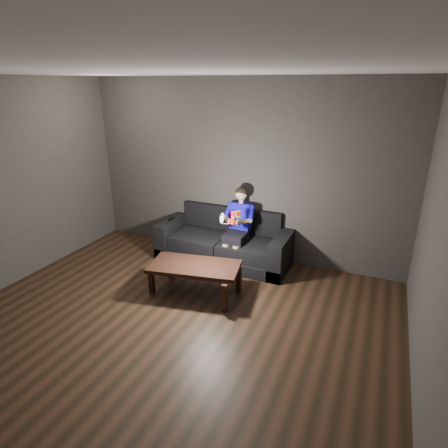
% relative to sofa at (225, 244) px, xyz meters
% --- Properties ---
extents(floor, '(5.00, 5.00, 0.00)m').
position_rel_sofa_xyz_m(floor, '(0.11, -2.20, -0.26)').
color(floor, black).
rests_on(floor, ground).
extents(back_wall, '(5.00, 0.04, 2.70)m').
position_rel_sofa_xyz_m(back_wall, '(0.11, 0.30, 1.09)').
color(back_wall, '#3A3733').
rests_on(back_wall, ground).
extents(right_wall, '(0.04, 5.00, 2.70)m').
position_rel_sofa_xyz_m(right_wall, '(2.61, -2.20, 1.09)').
color(right_wall, '#3A3733').
rests_on(right_wall, ground).
extents(ceiling, '(5.00, 5.00, 0.02)m').
position_rel_sofa_xyz_m(ceiling, '(0.11, -2.20, 2.44)').
color(ceiling, silver).
rests_on(ceiling, back_wall).
extents(sofa, '(2.03, 0.88, 0.78)m').
position_rel_sofa_xyz_m(sofa, '(0.00, 0.00, 0.00)').
color(sofa, black).
rests_on(sofa, floor).
extents(child, '(0.45, 0.55, 1.11)m').
position_rel_sofa_xyz_m(child, '(0.23, -0.05, 0.43)').
color(child, black).
rests_on(child, sofa).
extents(wii_remote_red, '(0.06, 0.08, 0.19)m').
position_rel_sofa_xyz_m(wii_remote_red, '(0.32, -0.48, 0.63)').
color(wii_remote_red, red).
rests_on(wii_remote_red, child).
extents(nunchuk_white, '(0.06, 0.10, 0.16)m').
position_rel_sofa_xyz_m(nunchuk_white, '(0.15, -0.47, 0.60)').
color(nunchuk_white, silver).
rests_on(nunchuk_white, child).
extents(wii_remote_black, '(0.06, 0.16, 0.03)m').
position_rel_sofa_xyz_m(wii_remote_black, '(-0.91, -0.08, 0.31)').
color(wii_remote_black, black).
rests_on(wii_remote_black, sofa).
extents(coffee_table, '(1.23, 0.77, 0.41)m').
position_rel_sofa_xyz_m(coffee_table, '(0.05, -1.10, 0.10)').
color(coffee_table, black).
rests_on(coffee_table, floor).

